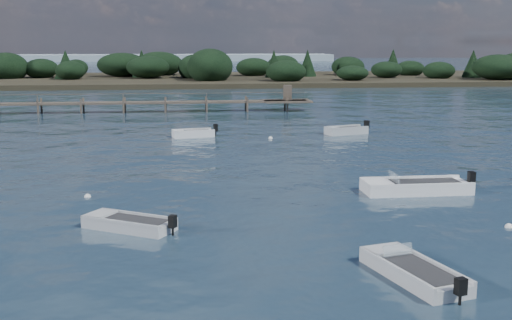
{
  "coord_description": "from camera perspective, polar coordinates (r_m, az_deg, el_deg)",
  "views": [
    {
      "loc": [
        -7.18,
        -19.69,
        7.29
      ],
      "look_at": [
        -3.3,
        14.0,
        1.0
      ],
      "focal_mm": 45.0,
      "sensor_mm": 36.0,
      "label": 1
    }
  ],
  "objects": [
    {
      "name": "ground",
      "position": [
        80.35,
        -1.42,
        5.29
      ],
      "size": [
        400.0,
        400.0,
        0.0
      ],
      "primitive_type": "plane",
      "color": "#172837",
      "rests_on": "ground"
    },
    {
      "name": "tender_far_grey_b",
      "position": [
        51.64,
        8.03,
        2.49
      ],
      "size": [
        3.81,
        2.23,
        1.28
      ],
      "color": "#B2B6B9",
      "rests_on": "ground"
    },
    {
      "name": "dinghy_near_olive",
      "position": [
        20.9,
        13.78,
        -9.81
      ],
      "size": [
        2.48,
        4.44,
        1.06
      ],
      "color": "#B2B6B9",
      "rests_on": "ground"
    },
    {
      "name": "dinghy_mid_grey",
      "position": [
        25.89,
        -11.21,
        -5.74
      ],
      "size": [
        3.83,
        3.07,
        1.0
      ],
      "color": "#B2B6B9",
      "rests_on": "ground"
    },
    {
      "name": "dinghy_mid_white_a",
      "position": [
        32.39,
        14.0,
        -2.51
      ],
      "size": [
        5.56,
        1.94,
        1.3
      ],
      "color": "white",
      "rests_on": "ground"
    },
    {
      "name": "tender_far_white",
      "position": [
        49.81,
        -5.58,
        2.24
      ],
      "size": [
        3.59,
        1.89,
        1.2
      ],
      "color": "white",
      "rests_on": "ground"
    },
    {
      "name": "buoy_b",
      "position": [
        27.56,
        21.55,
        -5.59
      ],
      "size": [
        0.32,
        0.32,
        0.32
      ],
      "primitive_type": "sphere",
      "color": "white",
      "rests_on": "ground"
    },
    {
      "name": "buoy_c",
      "position": [
        31.55,
        -14.74,
        -3.2
      ],
      "size": [
        0.32,
        0.32,
        0.32
      ],
      "primitive_type": "sphere",
      "color": "white",
      "rests_on": "ground"
    },
    {
      "name": "buoy_e",
      "position": [
        48.92,
        1.3,
        1.93
      ],
      "size": [
        0.32,
        0.32,
        0.32
      ],
      "primitive_type": "sphere",
      "color": "white",
      "rests_on": "ground"
    },
    {
      "name": "jetty",
      "position": [
        69.52,
        -18.7,
        4.75
      ],
      "size": [
        64.5,
        3.2,
        3.4
      ],
      "color": "brown",
      "rests_on": "ground"
    },
    {
      "name": "far_headland",
      "position": [
        124.06,
        8.55,
        7.93
      ],
      "size": [
        190.0,
        40.0,
        5.8
      ],
      "color": "black",
      "rests_on": "ground"
    }
  ]
}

